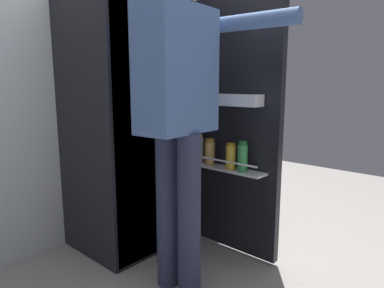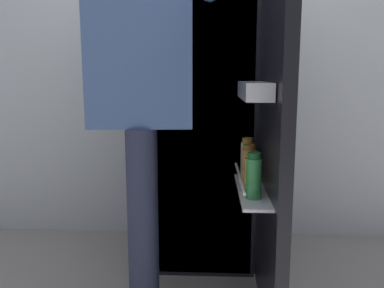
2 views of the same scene
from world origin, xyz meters
TOP-DOWN VIEW (x-y plane):
  - ground_plane at (0.00, 0.00)m, footprint 6.16×6.16m
  - kitchen_wall at (0.00, 0.90)m, footprint 4.40×0.10m
  - refrigerator at (0.03, 0.50)m, footprint 0.73×1.25m
  - person at (-0.18, -0.11)m, footprint 0.58×0.72m

SIDE VIEW (x-z plane):
  - ground_plane at x=0.00m, z-range 0.00..0.00m
  - refrigerator at x=0.03m, z-range 0.00..1.68m
  - person at x=-0.18m, z-range 0.18..1.91m
  - kitchen_wall at x=0.00m, z-range 0.00..2.48m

